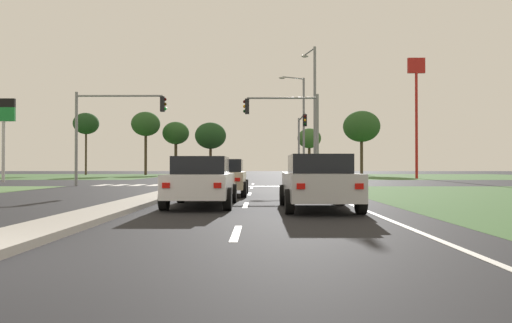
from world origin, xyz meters
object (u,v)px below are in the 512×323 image
at_px(treeline_third, 176,133).
at_px(treeline_sixth, 362,127).
at_px(car_beige_fifth, 224,177).
at_px(street_lamp_third, 302,123).
at_px(fuel_price_totem, 4,121).
at_px(treeline_second, 146,124).
at_px(car_white_near, 202,181).
at_px(car_maroon_second, 213,170).
at_px(pedestrian_at_median, 219,167).
at_px(fastfood_pole_sign, 416,91).
at_px(traffic_signal_near_left, 109,120).
at_px(street_lamp_second, 314,108).
at_px(treeline_fifth, 309,139).
at_px(treeline_near, 86,124).
at_px(car_navy_fourth, 208,170).
at_px(treeline_fourth, 211,136).
at_px(traffic_signal_near_right, 290,123).
at_px(traffic_signal_far_right, 301,135).
at_px(car_silver_third, 318,181).

distance_m(treeline_third, treeline_sixth, 28.69).
bearing_deg(car_beige_fifth, street_lamp_third, 76.28).
bearing_deg(treeline_sixth, treeline_third, 173.07).
bearing_deg(fuel_price_totem, treeline_second, 84.50).
height_order(car_white_near, car_maroon_second, car_maroon_second).
bearing_deg(treeline_third, pedestrian_at_median, -70.71).
bearing_deg(fastfood_pole_sign, traffic_signal_near_left, -143.62).
bearing_deg(street_lamp_second, treeline_fifth, 84.20).
distance_m(treeline_near, treeline_sixth, 41.68).
relative_size(car_navy_fourth, treeline_fourth, 0.57).
distance_m(car_navy_fourth, pedestrian_at_median, 11.99).
bearing_deg(treeline_fifth, street_lamp_third, -97.81).
xyz_separation_m(traffic_signal_near_right, treeline_fourth, (-9.27, 39.97, 1.92)).
bearing_deg(car_maroon_second, traffic_signal_far_right, 113.29).
distance_m(traffic_signal_near_right, treeline_near, 49.37).
height_order(car_silver_third, car_beige_fifth, car_silver_third).
height_order(fuel_price_totem, treeline_third, treeline_third).
relative_size(car_navy_fourth, traffic_signal_near_right, 0.78).
distance_m(traffic_signal_near_left, pedestrian_at_median, 17.92).
relative_size(traffic_signal_near_left, pedestrian_at_median, 3.42).
bearing_deg(car_white_near, car_silver_third, -16.02).
xyz_separation_m(treeline_third, treeline_fifth, (20.65, -3.47, -1.05)).
xyz_separation_m(traffic_signal_far_right, treeline_fifth, (3.88, 28.39, 1.44)).
height_order(car_navy_fourth, street_lamp_second, street_lamp_second).
height_order(car_beige_fifth, street_lamp_third, street_lamp_third).
height_order(car_maroon_second, car_beige_fifth, car_maroon_second).
bearing_deg(treeline_fourth, treeline_second, -179.21).
bearing_deg(traffic_signal_near_left, treeline_sixth, 57.83).
bearing_deg(traffic_signal_near_right, car_navy_fourth, 106.27).
xyz_separation_m(traffic_signal_far_right, treeline_second, (-20.75, 28.75, 3.65)).
distance_m(car_maroon_second, pedestrian_at_median, 17.54).
distance_m(car_white_near, treeline_second, 57.03).
relative_size(car_maroon_second, street_lamp_third, 0.46).
distance_m(traffic_signal_near_left, street_lamp_second, 14.36).
height_order(car_navy_fourth, car_beige_fifth, car_beige_fifth).
height_order(car_silver_third, traffic_signal_near_right, traffic_signal_near_right).
bearing_deg(traffic_signal_near_right, car_white_near, -104.29).
relative_size(car_white_near, traffic_signal_near_left, 0.72).
relative_size(car_silver_third, treeline_fifth, 0.63).
xyz_separation_m(car_navy_fourth, treeline_third, (-6.74, 14.41, 5.73)).
height_order(traffic_signal_near_left, treeline_near, treeline_near).
bearing_deg(treeline_third, traffic_signal_near_right, -70.66).
bearing_deg(fastfood_pole_sign, street_lamp_third, -152.73).
bearing_deg(traffic_signal_near_right, street_lamp_second, 66.67).
bearing_deg(treeline_fourth, pedestrian_at_median, -81.77).
height_order(car_navy_fourth, treeline_second, treeline_second).
bearing_deg(pedestrian_at_median, treeline_third, -126.66).
distance_m(street_lamp_second, treeline_near, 46.76).
xyz_separation_m(car_maroon_second, fastfood_pole_sign, (22.80, -15.04, 8.35)).
bearing_deg(treeline_second, car_beige_fifth, -72.41).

